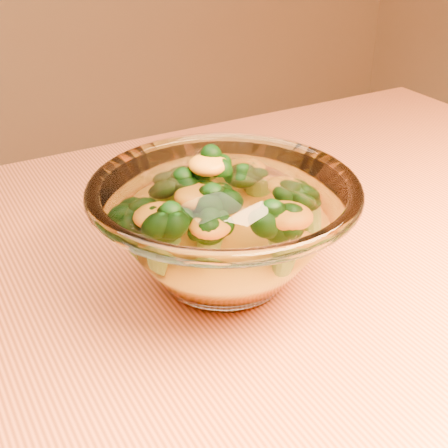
% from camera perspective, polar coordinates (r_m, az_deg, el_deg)
% --- Properties ---
extents(table, '(1.20, 0.80, 0.75)m').
position_cam_1_polar(table, '(0.65, -0.05, -13.31)').
color(table, '#DD7042').
rests_on(table, ground).
extents(glass_bowl, '(0.25, 0.25, 0.11)m').
position_cam_1_polar(glass_bowl, '(0.58, 0.00, -0.46)').
color(glass_bowl, white).
rests_on(glass_bowl, table).
extents(cheese_sauce, '(0.14, 0.14, 0.04)m').
position_cam_1_polar(cheese_sauce, '(0.59, 0.00, -2.42)').
color(cheese_sauce, orange).
rests_on(cheese_sauce, glass_bowl).
extents(broccoli_heap, '(0.17, 0.15, 0.08)m').
position_cam_1_polar(broccoli_heap, '(0.57, -0.69, 1.18)').
color(broccoli_heap, black).
rests_on(broccoli_heap, cheese_sauce).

